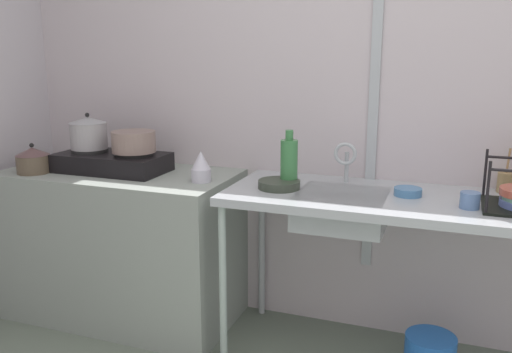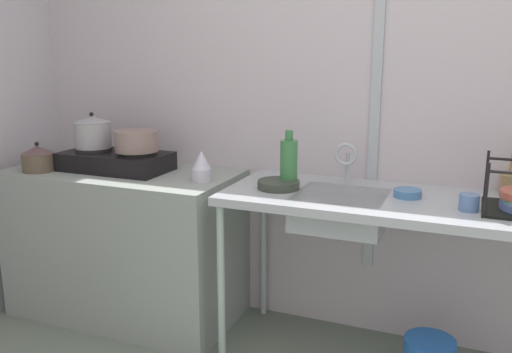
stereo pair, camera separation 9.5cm
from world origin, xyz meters
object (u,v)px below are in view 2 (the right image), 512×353
(pot_on_left_burner, at_px, (93,132))
(small_bowl_on_drainboard, at_px, (407,193))
(utensil_jar, at_px, (508,184))
(pot_on_right_burner, at_px, (136,141))
(stove, at_px, (116,161))
(sink_basin, at_px, (341,210))
(percolator, at_px, (202,166))
(cup_by_rack, at_px, (469,202))
(pot_beside_stove, at_px, (38,158))
(frying_pan, at_px, (279,185))
(faucet, at_px, (346,157))
(bottle_by_sink, at_px, (289,163))

(pot_on_left_burner, xyz_separation_m, small_bowl_on_drainboard, (1.71, 0.04, -0.19))
(utensil_jar, bearing_deg, pot_on_right_burner, -172.13)
(pot_on_left_burner, bearing_deg, stove, -0.00)
(sink_basin, distance_m, small_bowl_on_drainboard, 0.31)
(percolator, distance_m, cup_by_rack, 1.27)
(pot_beside_stove, height_order, utensil_jar, utensil_jar)
(percolator, bearing_deg, frying_pan, 1.03)
(utensil_jar, bearing_deg, percolator, -168.04)
(faucet, bearing_deg, stove, -172.80)
(sink_basin, xyz_separation_m, faucet, (-0.03, 0.18, 0.22))
(frying_pan, distance_m, cup_by_rack, 0.86)
(cup_by_rack, bearing_deg, frying_pan, 176.97)
(stove, distance_m, bottle_by_sink, 1.01)
(stove, height_order, pot_on_right_burner, pot_on_right_burner)
(sink_basin, xyz_separation_m, bottle_by_sink, (-0.27, 0.04, 0.20))
(pot_on_right_burner, distance_m, small_bowl_on_drainboard, 1.43)
(pot_on_left_burner, height_order, utensil_jar, pot_on_left_burner)
(frying_pan, bearing_deg, small_bowl_on_drainboard, 7.37)
(percolator, relative_size, bottle_by_sink, 0.56)
(sink_basin, relative_size, utensil_jar, 1.99)
(faucet, xyz_separation_m, bottle_by_sink, (-0.25, -0.14, -0.02))
(pot_beside_stove, height_order, faucet, faucet)
(small_bowl_on_drainboard, bearing_deg, cup_by_rack, -24.98)
(faucet, xyz_separation_m, cup_by_rack, (0.58, -0.24, -0.10))
(pot_beside_stove, relative_size, bottle_by_sink, 0.64)
(pot_on_right_burner, height_order, sink_basin, pot_on_right_burner)
(stove, distance_m, frying_pan, 0.97)
(pot_beside_stove, distance_m, bottle_by_sink, 1.40)
(frying_pan, xyz_separation_m, bottle_by_sink, (0.03, 0.05, 0.10))
(frying_pan, relative_size, bottle_by_sink, 0.73)
(small_bowl_on_drainboard, height_order, bottle_by_sink, bottle_by_sink)
(pot_on_left_burner, distance_m, faucet, 1.40)
(stove, distance_m, pot_beside_stove, 0.42)
(stove, xyz_separation_m, cup_by_rack, (1.83, -0.09, -0.02))
(pot_on_left_burner, xyz_separation_m, pot_on_right_burner, (0.29, -0.00, -0.03))
(utensil_jar, bearing_deg, faucet, -172.52)
(stove, relative_size, faucet, 2.83)
(stove, relative_size, percolator, 3.82)
(pot_beside_stove, height_order, sink_basin, pot_beside_stove)
(pot_on_left_burner, distance_m, sink_basin, 1.45)
(cup_by_rack, bearing_deg, percolator, 178.28)
(faucet, bearing_deg, bottle_by_sink, -149.63)
(percolator, bearing_deg, sink_basin, 1.90)
(sink_basin, bearing_deg, faucet, 98.12)
(pot_on_right_burner, height_order, percolator, pot_on_right_burner)
(small_bowl_on_drainboard, xyz_separation_m, bottle_by_sink, (-0.56, -0.02, 0.10))
(percolator, bearing_deg, small_bowl_on_drainboard, 4.78)
(percolator, height_order, utensil_jar, utensil_jar)
(faucet, relative_size, utensil_jar, 1.02)
(pot_on_left_burner, xyz_separation_m, sink_basin, (1.42, -0.02, -0.28))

